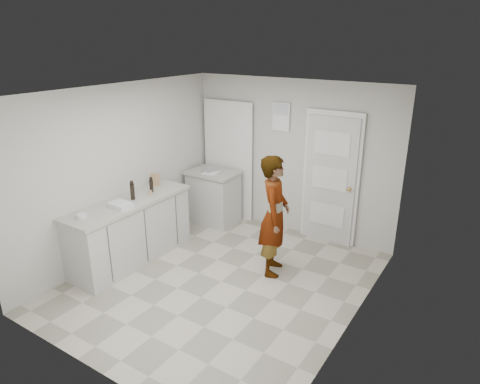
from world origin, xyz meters
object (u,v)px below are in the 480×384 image
Objects in this scene: spice_jar at (150,193)px; oil_cruet_a at (151,184)px; egg_bowl at (82,216)px; person at (274,216)px; oil_cruet_b at (132,190)px; baking_dish at (120,205)px; cake_mix_box at (155,179)px.

oil_cruet_a is (-0.10, 0.13, 0.07)m from spice_jar.
oil_cruet_a is at bearing 126.78° from spice_jar.
spice_jar reaches higher than egg_bowl.
spice_jar is at bearing 84.00° from person.
oil_cruet_a reaches higher than spice_jar.
baking_dish is (0.07, -0.29, -0.11)m from oil_cruet_b.
oil_cruet_b reaches higher than egg_bowl.
person is at bearing 15.50° from spice_jar.
oil_cruet_b is (0.00, -0.38, 0.02)m from oil_cruet_a.
egg_bowl is at bearing -103.93° from baking_dish.
person is at bearing -15.48° from cake_mix_box.
person is at bearing 38.87° from egg_bowl.
egg_bowl is (-0.16, -1.07, -0.01)m from spice_jar.
oil_cruet_b is at bearing -96.58° from cake_mix_box.
cake_mix_box is at bearing 123.02° from spice_jar.
egg_bowl is (-0.13, -0.53, -0.00)m from baking_dish.
person is 5.93× the size of oil_cruet_b.
cake_mix_box is 0.27m from oil_cruet_a.
oil_cruet_a is 1.82× the size of egg_bowl.
cake_mix_box is at bearing 102.77° from baking_dish.
egg_bowl is (-0.06, -1.20, -0.09)m from oil_cruet_a.
baking_dish is (0.07, -0.67, -0.09)m from oil_cruet_a.
egg_bowl is (-1.94, -1.56, 0.11)m from person.
person is 2.03m from oil_cruet_b.
oil_cruet_b is (-0.09, -0.25, 0.10)m from spice_jar.
oil_cruet_a is 0.82× the size of oil_cruet_b.
spice_jar is (0.23, -0.36, -0.06)m from cake_mix_box.
spice_jar is (-1.78, -0.49, 0.12)m from person.
baking_dish is at bearing -84.22° from oil_cruet_a.
cake_mix_box is (-2.01, -0.14, 0.19)m from person.
cake_mix_box is at bearing 120.74° from oil_cruet_a.
baking_dish is at bearing -77.25° from oil_cruet_b.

